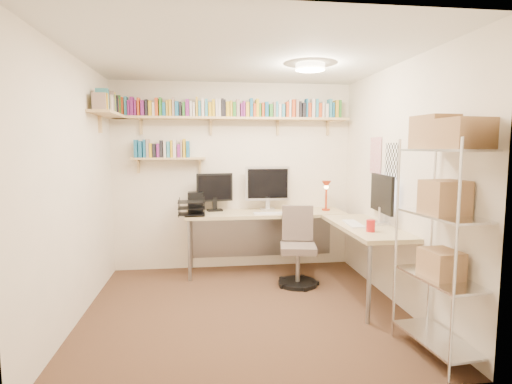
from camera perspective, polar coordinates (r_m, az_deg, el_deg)
ground at (r=4.25m, az=-1.58°, el=-16.35°), size 3.20×3.20×0.00m
room_shell at (r=3.92m, az=-1.58°, el=5.02°), size 3.24×3.04×2.52m
wall_shelves at (r=5.22m, az=-7.71°, el=10.58°), size 3.12×1.09×0.80m
corner_desk at (r=5.00m, az=3.32°, el=-3.39°), size 2.42×2.09×1.39m
office_chair at (r=4.88m, az=5.99°, el=-8.48°), size 0.50×0.51×0.94m
wire_rack at (r=3.35m, az=25.37°, el=0.02°), size 0.43×0.77×1.89m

